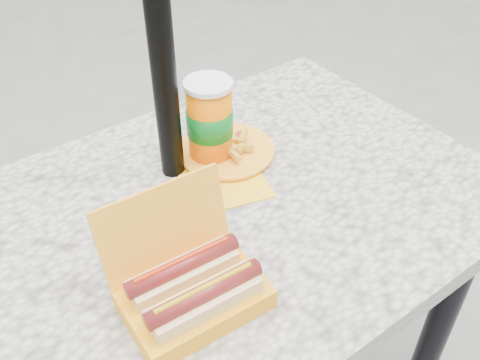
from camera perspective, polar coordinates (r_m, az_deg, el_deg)
picnic_table at (r=1.16m, az=-2.57°, el=-7.13°), size 1.20×0.80×0.75m
umbrella_pole at (r=1.01m, az=-8.73°, el=16.79°), size 0.05×0.05×2.20m
hotdog_box at (r=0.89m, az=-5.12°, el=-11.40°), size 0.24×0.20×0.18m
fries_plate at (r=1.21m, az=-1.55°, el=3.06°), size 0.28×0.30×0.04m
soda_cup at (r=1.16m, az=-3.26°, el=6.25°), size 0.10×0.10×0.19m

